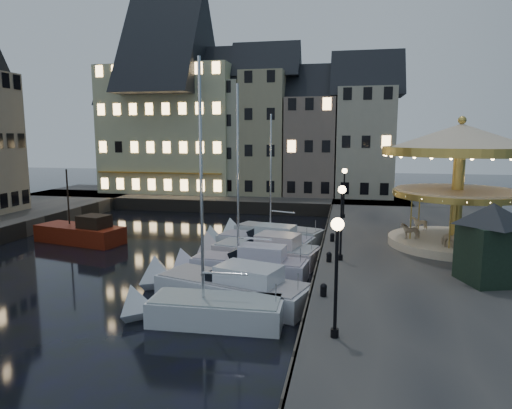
% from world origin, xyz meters
% --- Properties ---
extents(ground, '(160.00, 160.00, 0.00)m').
position_xyz_m(ground, '(0.00, 0.00, 0.00)').
color(ground, black).
rests_on(ground, ground).
extents(quay_east, '(16.00, 56.00, 1.30)m').
position_xyz_m(quay_east, '(14.00, 6.00, 0.65)').
color(quay_east, '#474442').
rests_on(quay_east, ground).
extents(quay_north, '(44.00, 12.00, 1.30)m').
position_xyz_m(quay_north, '(-8.00, 28.00, 0.65)').
color(quay_north, '#474442').
rests_on(quay_north, ground).
extents(quaywall_e, '(0.15, 44.00, 1.30)m').
position_xyz_m(quaywall_e, '(6.00, 6.00, 0.65)').
color(quaywall_e, '#47423A').
rests_on(quaywall_e, ground).
extents(quaywall_n, '(48.00, 0.15, 1.30)m').
position_xyz_m(quaywall_n, '(-6.00, 22.00, 0.65)').
color(quaywall_n, '#47423A').
rests_on(quaywall_n, ground).
extents(streetlamp_a, '(0.44, 0.44, 4.17)m').
position_xyz_m(streetlamp_a, '(7.20, -9.00, 4.02)').
color(streetlamp_a, black).
rests_on(streetlamp_a, quay_east).
extents(streetlamp_b, '(0.44, 0.44, 4.17)m').
position_xyz_m(streetlamp_b, '(7.20, 1.00, 4.02)').
color(streetlamp_b, black).
rests_on(streetlamp_b, quay_east).
extents(streetlamp_c, '(0.44, 0.44, 4.17)m').
position_xyz_m(streetlamp_c, '(7.20, 14.50, 4.02)').
color(streetlamp_c, black).
rests_on(streetlamp_c, quay_east).
extents(bollard_a, '(0.30, 0.30, 0.57)m').
position_xyz_m(bollard_a, '(6.60, -5.00, 1.60)').
color(bollard_a, black).
rests_on(bollard_a, quay_east).
extents(bollard_b, '(0.30, 0.30, 0.57)m').
position_xyz_m(bollard_b, '(6.60, 0.50, 1.60)').
color(bollard_b, black).
rests_on(bollard_b, quay_east).
extents(bollard_c, '(0.30, 0.30, 0.57)m').
position_xyz_m(bollard_c, '(6.60, 5.50, 1.60)').
color(bollard_c, black).
rests_on(bollard_c, quay_east).
extents(bollard_d, '(0.30, 0.30, 0.57)m').
position_xyz_m(bollard_d, '(6.60, 11.00, 1.60)').
color(bollard_d, black).
rests_on(bollard_d, quay_east).
extents(townhouse_na, '(5.50, 8.00, 12.80)m').
position_xyz_m(townhouse_na, '(-19.50, 30.00, 7.78)').
color(townhouse_na, gray).
rests_on(townhouse_na, quay_north).
extents(townhouse_nb, '(6.16, 8.00, 13.80)m').
position_xyz_m(townhouse_nb, '(-14.05, 30.00, 8.28)').
color(townhouse_nb, slate).
rests_on(townhouse_nb, quay_north).
extents(townhouse_nc, '(6.82, 8.00, 14.80)m').
position_xyz_m(townhouse_nc, '(-8.00, 30.00, 8.78)').
color(townhouse_nc, '#A9A88F').
rests_on(townhouse_nc, quay_north).
extents(townhouse_nd, '(5.50, 8.00, 15.80)m').
position_xyz_m(townhouse_nd, '(-2.25, 30.00, 9.28)').
color(townhouse_nd, gray).
rests_on(townhouse_nd, quay_north).
extents(townhouse_ne, '(6.16, 8.00, 12.80)m').
position_xyz_m(townhouse_ne, '(3.20, 30.00, 7.78)').
color(townhouse_ne, '#7A6A5F').
rests_on(townhouse_ne, quay_north).
extents(townhouse_nf, '(6.82, 8.00, 13.80)m').
position_xyz_m(townhouse_nf, '(9.25, 30.00, 8.28)').
color(townhouse_nf, '#A6A08C').
rests_on(townhouse_nf, quay_north).
extents(hotel_corner, '(17.60, 9.00, 16.80)m').
position_xyz_m(hotel_corner, '(-14.00, 30.00, 9.78)').
color(hotel_corner, beige).
rests_on(hotel_corner, quay_north).
extents(motorboat_a, '(6.89, 2.43, 11.46)m').
position_xyz_m(motorboat_a, '(1.46, -5.82, 0.54)').
color(motorboat_a, silver).
rests_on(motorboat_a, ground).
extents(motorboat_b, '(8.84, 4.88, 2.15)m').
position_xyz_m(motorboat_b, '(1.66, -2.93, 0.64)').
color(motorboat_b, silver).
rests_on(motorboat_b, ground).
extents(motorboat_c, '(7.80, 2.70, 10.30)m').
position_xyz_m(motorboat_c, '(1.62, 0.96, 0.67)').
color(motorboat_c, silver).
rests_on(motorboat_c, ground).
extents(motorboat_d, '(7.89, 4.08, 2.15)m').
position_xyz_m(motorboat_d, '(2.04, 4.29, 0.64)').
color(motorboat_d, silver).
rests_on(motorboat_d, ground).
extents(motorboat_e, '(7.89, 3.69, 2.15)m').
position_xyz_m(motorboat_e, '(1.46, 7.05, 0.64)').
color(motorboat_e, silver).
rests_on(motorboat_e, ground).
extents(motorboat_f, '(7.90, 4.36, 10.61)m').
position_xyz_m(motorboat_f, '(1.75, 10.48, 0.53)').
color(motorboat_f, silver).
rests_on(motorboat_f, ground).
extents(red_fishing_boat, '(7.43, 3.94, 5.82)m').
position_xyz_m(red_fishing_boat, '(-12.44, 6.84, 0.69)').
color(red_fishing_boat, maroon).
rests_on(red_fishing_boat, ground).
extents(carousel, '(9.16, 9.16, 8.02)m').
position_xyz_m(carousel, '(14.13, 5.66, 6.58)').
color(carousel, beige).
rests_on(carousel, quay_east).
extents(ticket_kiosk, '(3.67, 3.67, 4.30)m').
position_xyz_m(ticket_kiosk, '(14.10, -1.59, 3.86)').
color(ticket_kiosk, black).
rests_on(ticket_kiosk, quay_east).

